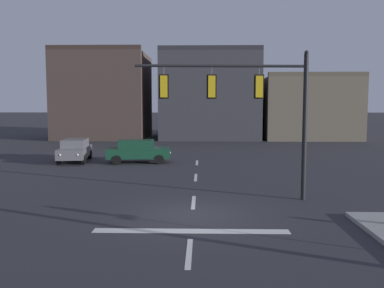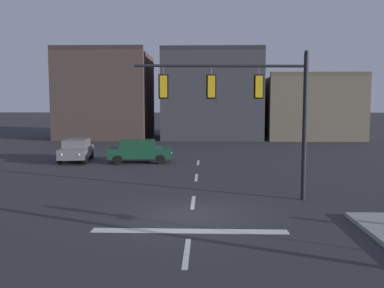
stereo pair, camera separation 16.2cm
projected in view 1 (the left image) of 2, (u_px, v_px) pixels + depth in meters
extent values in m
plane|color=#2B2B30|center=(192.00, 215.00, 15.53)|extent=(400.00, 400.00, 0.00)
cube|color=silver|center=(191.00, 231.00, 13.54)|extent=(6.40, 0.50, 0.01)
cube|color=silver|center=(189.00, 253.00, 11.55)|extent=(0.16, 2.40, 0.01)
cube|color=silver|center=(193.00, 202.00, 17.52)|extent=(0.16, 2.40, 0.01)
cube|color=silver|center=(196.00, 177.00, 23.50)|extent=(0.16, 2.40, 0.01)
cube|color=silver|center=(197.00, 163.00, 29.47)|extent=(0.16, 2.40, 0.01)
cylinder|color=black|center=(305.00, 128.00, 17.75)|extent=(0.20, 0.20, 6.23)
cylinder|color=black|center=(221.00, 66.00, 17.37)|extent=(7.18, 0.58, 0.12)
sphere|color=black|center=(307.00, 52.00, 17.46)|extent=(0.18, 0.18, 0.18)
cylinder|color=#56565B|center=(259.00, 72.00, 17.45)|extent=(0.03, 0.03, 0.35)
cube|color=gold|center=(259.00, 87.00, 17.51)|extent=(0.31, 0.26, 0.90)
sphere|color=red|center=(258.00, 80.00, 17.61)|extent=(0.20, 0.20, 0.20)
sphere|color=#2D2314|center=(258.00, 87.00, 17.64)|extent=(0.20, 0.20, 0.20)
sphere|color=black|center=(258.00, 94.00, 17.67)|extent=(0.20, 0.20, 0.20)
cube|color=black|center=(259.00, 87.00, 17.49)|extent=(0.42, 0.06, 1.02)
cylinder|color=#56565B|center=(212.00, 72.00, 17.37)|extent=(0.03, 0.03, 0.35)
cube|color=gold|center=(212.00, 87.00, 17.43)|extent=(0.31, 0.26, 0.90)
sphere|color=red|center=(211.00, 80.00, 17.54)|extent=(0.20, 0.20, 0.20)
sphere|color=#2D2314|center=(211.00, 87.00, 17.56)|extent=(0.20, 0.20, 0.20)
sphere|color=black|center=(211.00, 93.00, 17.59)|extent=(0.20, 0.20, 0.20)
cube|color=black|center=(212.00, 87.00, 17.41)|extent=(0.42, 0.06, 1.02)
cylinder|color=#56565B|center=(164.00, 71.00, 17.29)|extent=(0.03, 0.03, 0.35)
cube|color=gold|center=(164.00, 87.00, 17.35)|extent=(0.31, 0.26, 0.90)
sphere|color=red|center=(164.00, 80.00, 17.46)|extent=(0.20, 0.20, 0.20)
sphere|color=#2D2314|center=(164.00, 87.00, 17.48)|extent=(0.20, 0.20, 0.20)
sphere|color=black|center=(164.00, 93.00, 17.51)|extent=(0.20, 0.20, 0.20)
cube|color=black|center=(164.00, 87.00, 17.33)|extent=(0.42, 0.06, 1.02)
cube|color=#143D28|center=(138.00, 153.00, 29.42)|extent=(4.60, 2.35, 0.70)
cube|color=#143D28|center=(136.00, 144.00, 29.34)|extent=(2.65, 1.91, 0.56)
cube|color=#2D3842|center=(147.00, 144.00, 29.42)|extent=(0.44, 1.54, 0.47)
cube|color=#2D3842|center=(119.00, 144.00, 29.22)|extent=(0.41, 1.54, 0.46)
cylinder|color=black|center=(159.00, 156.00, 30.45)|extent=(0.66, 0.30, 0.64)
cylinder|color=black|center=(159.00, 159.00, 28.76)|extent=(0.66, 0.30, 0.64)
cylinder|color=black|center=(119.00, 157.00, 30.14)|extent=(0.66, 0.30, 0.64)
cylinder|color=black|center=(117.00, 160.00, 28.46)|extent=(0.66, 0.30, 0.64)
sphere|color=silver|center=(169.00, 151.00, 30.21)|extent=(0.16, 0.16, 0.16)
sphere|color=silver|center=(170.00, 153.00, 29.07)|extent=(0.16, 0.16, 0.16)
cube|color=maroon|center=(107.00, 152.00, 29.18)|extent=(0.22, 1.36, 0.12)
cube|color=slate|center=(75.00, 152.00, 29.97)|extent=(2.30, 4.58, 0.70)
cube|color=slate|center=(75.00, 143.00, 30.06)|extent=(1.87, 2.63, 0.56)
cube|color=#2D3842|center=(73.00, 144.00, 29.30)|extent=(1.54, 0.42, 0.47)
cube|color=#2D3842|center=(78.00, 142.00, 31.22)|extent=(1.53, 0.39, 0.46)
cylinder|color=black|center=(84.00, 160.00, 28.64)|extent=(0.29, 0.66, 0.64)
cylinder|color=black|center=(58.00, 160.00, 28.49)|extent=(0.29, 0.66, 0.64)
cylinder|color=black|center=(90.00, 155.00, 31.52)|extent=(0.29, 0.66, 0.64)
cylinder|color=black|center=(67.00, 155.00, 31.37)|extent=(0.29, 0.66, 0.64)
sphere|color=silver|center=(78.00, 155.00, 27.86)|extent=(0.16, 0.16, 0.16)
sphere|color=silver|center=(60.00, 155.00, 27.75)|extent=(0.16, 0.16, 0.16)
cube|color=maroon|center=(80.00, 148.00, 32.12)|extent=(1.36, 0.20, 0.12)
cube|color=#473833|center=(104.00, 97.00, 51.01)|extent=(10.52, 9.82, 10.12)
cube|color=#3A2B26|center=(93.00, 47.00, 45.92)|extent=(10.52, 0.60, 0.50)
cube|color=#38383D|center=(209.00, 97.00, 51.59)|extent=(11.57, 11.60, 10.03)
cube|color=#2B2B30|center=(210.00, 48.00, 45.62)|extent=(11.57, 0.60, 0.50)
cube|color=#665B4C|center=(307.00, 109.00, 50.34)|extent=(10.87, 9.37, 7.15)
cube|color=brown|center=(318.00, 74.00, 45.61)|extent=(10.87, 0.60, 0.50)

